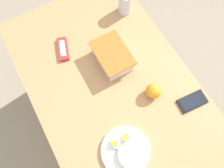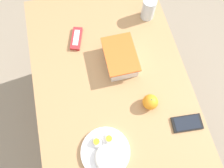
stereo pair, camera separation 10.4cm
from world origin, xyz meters
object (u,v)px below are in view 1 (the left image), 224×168
Objects in this scene: candy_bar at (63,49)px; drinking_glass at (125,3)px; rice_plate at (126,152)px; food_container at (112,57)px; orange_fruit at (154,91)px; cell_phone at (192,101)px.

drinking_glass reaches higher than candy_bar.
rice_plate is 1.52× the size of candy_bar.
food_container is 1.51× the size of candy_bar.
orange_fruit is (0.25, 0.08, -0.00)m from food_container.
drinking_glass is at bearing 164.90° from orange_fruit.
drinking_glass reaches higher than cell_phone.
cell_phone is 0.62m from drinking_glass.
orange_fruit is at bearing 32.56° from candy_bar.
food_container reaches higher than rice_plate.
food_container is 0.32m from drinking_glass.
candy_bar is at bearing -133.04° from food_container.
candy_bar is (-0.18, -0.19, -0.03)m from food_container.
cell_phone is at bearing 48.32° from orange_fruit.
candy_bar is 0.41m from drinking_glass.
food_container is at bearing 46.96° from candy_bar.
cell_phone is (0.13, 0.14, -0.03)m from orange_fruit.
drinking_glass is (-0.66, 0.38, 0.04)m from rice_plate.
rice_plate is at bearing 2.44° from candy_bar.
cell_phone is (-0.04, 0.39, -0.01)m from rice_plate.
drinking_glass is at bearing -179.03° from cell_phone.
orange_fruit reaches higher than rice_plate.
rice_plate reaches higher than cell_phone.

